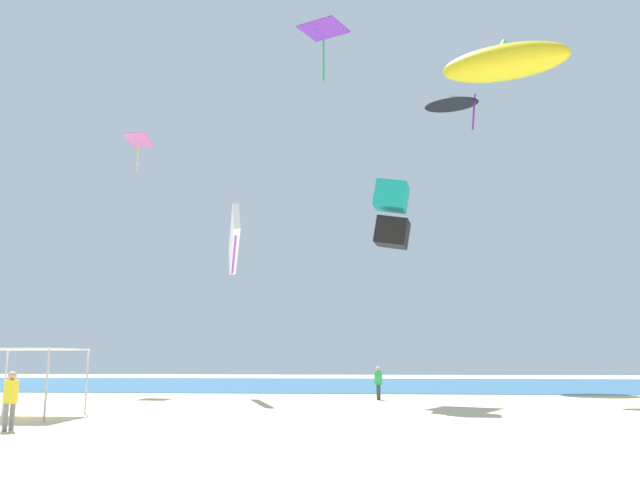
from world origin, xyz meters
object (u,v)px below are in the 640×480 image
at_px(person_central, 11,396).
at_px(kite_diamond_purple, 324,32).
at_px(canopy_tent, 27,352).
at_px(kite_box_teal, 392,214).
at_px(kite_inflatable_yellow, 505,62).
at_px(person_near_tent, 378,380).
at_px(kite_parafoil_white, 234,241).
at_px(kite_diamond_pink, 139,142).
at_px(kite_delta_black, 451,100).

distance_m(person_central, kite_diamond_purple, 29.63).
relative_size(canopy_tent, kite_box_teal, 1.02).
distance_m(person_central, kite_inflatable_yellow, 30.38).
relative_size(canopy_tent, person_near_tent, 2.02).
bearing_deg(kite_parafoil_white, kite_inflatable_yellow, -96.38).
xyz_separation_m(canopy_tent, kite_parafoil_white, (4.80, 10.89, 5.80)).
relative_size(kite_inflatable_yellow, kite_diamond_pink, 3.12).
xyz_separation_m(person_central, kite_box_teal, (11.17, 10.28, 7.36)).
relative_size(person_near_tent, kite_parafoil_white, 0.32).
relative_size(kite_delta_black, kite_parafoil_white, 1.09).
bearing_deg(kite_parafoil_white, kite_delta_black, -61.70).
height_order(canopy_tent, kite_parafoil_white, kite_parafoil_white).
bearing_deg(canopy_tent, person_central, -65.43).
distance_m(kite_diamond_purple, kite_box_teal, 16.96).
height_order(kite_diamond_purple, kite_box_teal, kite_diamond_purple).
bearing_deg(kite_box_teal, kite_diamond_pink, -113.96).
xyz_separation_m(person_near_tent, kite_delta_black, (5.87, 13.59, 19.73)).
distance_m(person_central, kite_diamond_pink, 26.02).
xyz_separation_m(person_central, kite_diamond_pink, (-4.77, 20.79, 14.89)).
distance_m(kite_parafoil_white, kite_diamond_pink, 12.61).
bearing_deg(kite_parafoil_white, person_near_tent, -114.09).
distance_m(canopy_tent, kite_diamond_pink, 21.96).
bearing_deg(kite_diamond_pink, person_near_tent, -18.20).
bearing_deg(kite_inflatable_yellow, kite_diamond_purple, -175.30).
relative_size(person_central, kite_box_teal, 0.53).
distance_m(kite_parafoil_white, kite_inflatable_yellow, 18.50).
bearing_deg(kite_diamond_purple, kite_diamond_pink, 17.98).
height_order(person_central, kite_diamond_pink, kite_diamond_pink).
distance_m(kite_diamond_purple, kite_delta_black, 11.96).
bearing_deg(kite_parafoil_white, kite_box_teal, -133.26).
relative_size(person_central, kite_diamond_purple, 0.45).
distance_m(person_central, kite_parafoil_white, 16.63).
distance_m(canopy_tent, person_near_tent, 15.64).
height_order(canopy_tent, kite_box_teal, kite_box_teal).
bearing_deg(kite_delta_black, canopy_tent, 81.64).
bearing_deg(kite_parafoil_white, canopy_tent, 141.70).
height_order(kite_parafoil_white, kite_inflatable_yellow, kite_inflatable_yellow).
bearing_deg(kite_diamond_purple, kite_parafoil_white, 70.68).
relative_size(kite_diamond_purple, kite_diamond_pink, 1.51).
xyz_separation_m(person_near_tent, kite_parafoil_white, (-7.44, 1.26, 7.09)).
relative_size(canopy_tent, kite_inflatable_yellow, 0.43).
bearing_deg(kite_diamond_purple, kite_box_teal, 137.78).
relative_size(kite_delta_black, kite_box_teal, 1.75).
xyz_separation_m(kite_box_teal, kite_diamond_pink, (-15.95, 10.51, 7.53)).
height_order(kite_parafoil_white, kite_diamond_pink, kite_diamond_pink).
bearing_deg(kite_delta_black, kite_diamond_pink, 46.14).
relative_size(kite_diamond_purple, kite_box_teal, 1.16).
bearing_deg(kite_diamond_purple, kite_inflatable_yellow, -167.23).
xyz_separation_m(person_near_tent, kite_diamond_pink, (-15.26, 7.31, 14.92)).
height_order(kite_delta_black, kite_parafoil_white, kite_delta_black).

